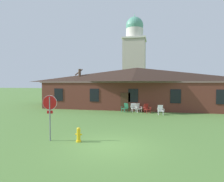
{
  "coord_description": "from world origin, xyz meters",
  "views": [
    {
      "loc": [
        2.16,
        -9.34,
        3.18
      ],
      "look_at": [
        -1.47,
        7.76,
        2.45
      ],
      "focal_mm": 31.09,
      "sensor_mm": 36.0,
      "label": 1
    }
  ],
  "objects": [
    {
      "name": "stop_sign",
      "position": [
        -3.36,
        0.27,
        1.77
      ],
      "size": [
        0.8,
        0.16,
        2.51
      ],
      "color": "slate",
      "rests_on": "ground"
    },
    {
      "name": "lawn_chair_middle",
      "position": [
        1.53,
        11.49,
        0.5
      ],
      "size": [
        0.83,
        0.86,
        0.96
      ],
      "color": "maroon",
      "rests_on": "ground"
    },
    {
      "name": "brick_building",
      "position": [
        -0.0,
        17.24,
        2.68
      ],
      "size": [
        23.49,
        10.4,
        5.26
      ],
      "color": "brown",
      "rests_on": "ground"
    },
    {
      "name": "bare_tree_beside_building",
      "position": [
        -7.95,
        16.38,
        2.76
      ],
      "size": [
        1.33,
        0.99,
        5.2
      ],
      "color": "brown",
      "rests_on": "ground"
    },
    {
      "name": "ground_plane",
      "position": [
        0.0,
        0.0,
        0.0
      ],
      "size": [
        200.0,
        200.0,
        0.0
      ],
      "primitive_type": "plane",
      "color": "#517A38"
    },
    {
      "name": "lawn_chair_left_end",
      "position": [
        0.58,
        11.75,
        0.5
      ],
      "size": [
        0.84,
        0.87,
        0.96
      ],
      "color": "silver",
      "rests_on": "ground"
    },
    {
      "name": "lawn_chair_right_end",
      "position": [
        2.91,
        10.51,
        0.5
      ],
      "size": [
        0.7,
        0.73,
        0.96
      ],
      "color": "white",
      "rests_on": "ground"
    },
    {
      "name": "fire_hydrant",
      "position": [
        -1.74,
        0.38,
        0.38
      ],
      "size": [
        0.36,
        0.28,
        0.79
      ],
      "color": "gold",
      "rests_on": "ground"
    },
    {
      "name": "lawn_chair_near_door",
      "position": [
        0.08,
        11.82,
        0.5
      ],
      "size": [
        0.81,
        0.85,
        0.96
      ],
      "color": "white",
      "rests_on": "ground"
    },
    {
      "name": "dome_tower",
      "position": [
        -2.02,
        34.73,
        8.6
      ],
      "size": [
        5.18,
        5.18,
        18.84
      ],
      "color": "#BCB29E",
      "rests_on": "ground"
    },
    {
      "name": "lawn_chair_by_porch",
      "position": [
        -0.81,
        11.61,
        0.5
      ],
      "size": [
        0.83,
        0.86,
        0.96
      ],
      "color": "#28704C",
      "rests_on": "ground"
    }
  ]
}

